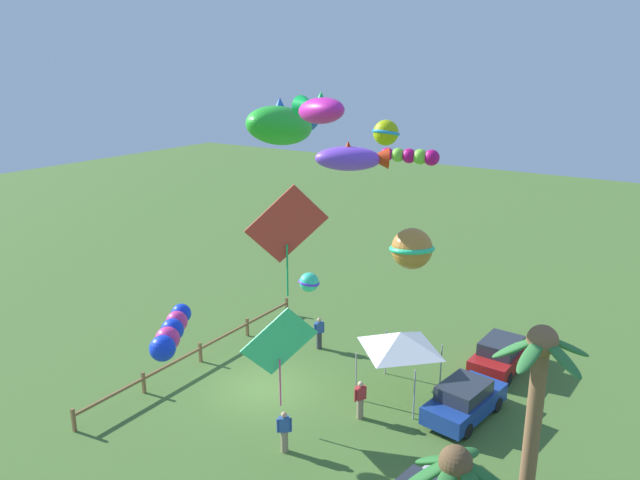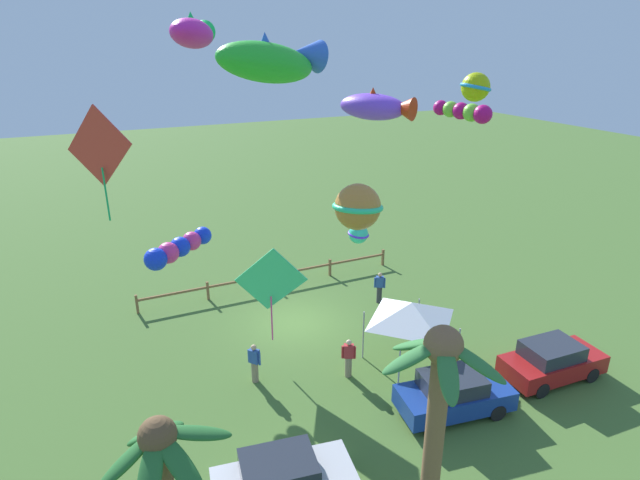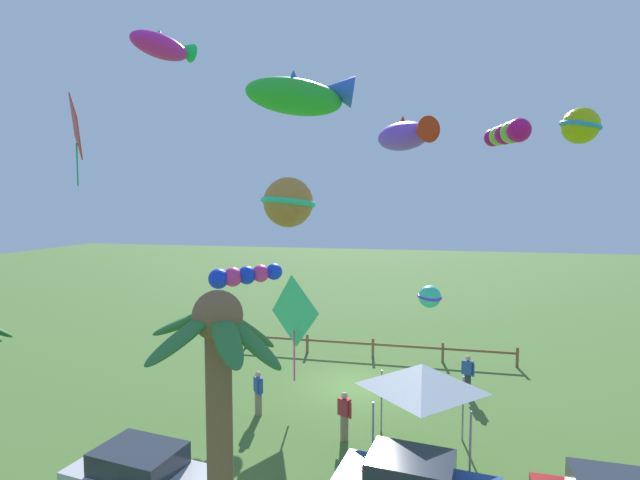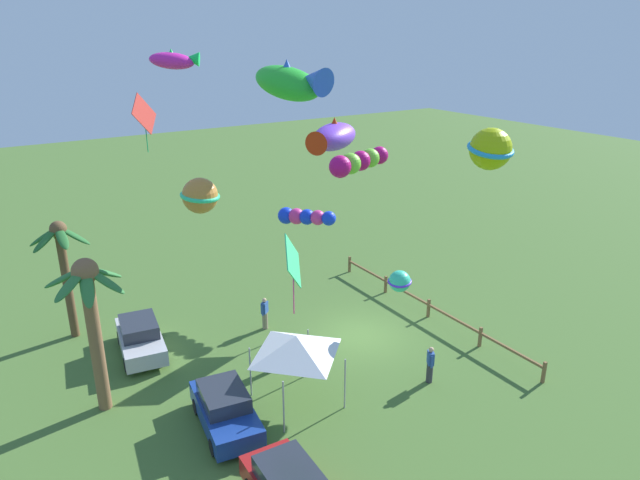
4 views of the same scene
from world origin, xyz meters
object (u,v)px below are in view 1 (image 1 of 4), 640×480
parked_car_2 (465,400)px  spectator_0 (360,399)px  kite_ball_5 (412,249)px  kite_tube_4 (412,156)px  spectator_2 (319,333)px  kite_ball_7 (309,282)px  kite_diamond_2 (279,343)px  kite_tube_8 (171,332)px  spectator_1 (284,431)px  kite_fish_3 (283,123)px  palm_tree_0 (538,381)px  kite_fish_1 (352,158)px  parked_car_0 (501,354)px  kite_diamond_9 (287,226)px  kite_fish_0 (319,110)px  festival_tent (400,341)px  kite_ball_6 (386,133)px

parked_car_2 → spectator_0: (2.30, -3.35, 0.06)m
kite_ball_5 → kite_tube_4: bearing=-153.9°
spectator_2 → kite_ball_7: bearing=17.7°
kite_diamond_2 → kite_tube_8: kite_diamond_2 is taller
kite_ball_7 → kite_tube_8: size_ratio=0.47×
spectator_1 → kite_fish_3: (-1.36, -0.85, 10.61)m
palm_tree_0 → kite_fish_1: (-2.93, -8.26, 5.60)m
palm_tree_0 → parked_car_2: bearing=-136.0°
kite_tube_4 → parked_car_0: bearing=120.3°
spectator_1 → kite_diamond_9: size_ratio=0.59×
spectator_2 → kite_tube_8: (9.37, 0.16, 3.69)m
kite_fish_0 → festival_tent: bearing=-171.9°
kite_diamond_2 → kite_ball_5: (-1.14, 4.56, 4.09)m
spectator_0 → festival_tent: (-2.41, 0.45, 1.65)m
kite_tube_8 → kite_ball_5: bearing=120.4°
palm_tree_0 → kite_ball_5: size_ratio=2.91×
festival_tent → kite_ball_7: (-0.23, -4.66, 1.52)m
palm_tree_0 → kite_ball_7: palm_tree_0 is taller
kite_ball_7 → kite_tube_8: kite_tube_8 is taller
spectator_2 → kite_ball_6: 10.07m
spectator_1 → kite_diamond_2: kite_diamond_2 is taller
spectator_1 → kite_ball_6: 14.43m
palm_tree_0 → kite_fish_1: kite_fish_1 is taller
spectator_0 → kite_tube_8: (5.21, -4.53, 3.69)m
parked_car_0 → kite_diamond_9: bearing=-4.0°
kite_diamond_2 → kite_fish_3: size_ratio=0.97×
festival_tent → kite_fish_0: kite_fish_0 is taller
palm_tree_0 → kite_ball_5: kite_ball_5 is taller
palm_tree_0 → kite_ball_5: 5.48m
parked_car_2 → kite_ball_5: kite_ball_5 is taller
kite_tube_4 → spectator_1: bearing=-5.1°
kite_fish_0 → kite_ball_5: bearing=167.8°
kite_ball_5 → kite_fish_1: bearing=-125.9°
kite_fish_0 → kite_diamond_2: (-2.93, -3.68, -8.68)m
parked_car_2 → kite_ball_6: size_ratio=2.63×
spectator_2 → kite_diamond_9: size_ratio=0.59×
kite_fish_3 → kite_diamond_9: 7.31m
palm_tree_0 → kite_fish_0: (4.00, -5.19, 7.97)m
festival_tent → kite_ball_6: size_ratio=1.84×
kite_diamond_2 → parked_car_2: bearing=129.7°
spectator_1 → kite_tube_8: kite_tube_8 is taller
kite_tube_4 → kite_tube_8: (9.93, -4.08, -5.15)m
kite_fish_1 → kite_ball_5: kite_fish_1 is taller
kite_fish_0 → kite_tube_4: (-9.92, -1.98, -2.57)m
kite_fish_1 → kite_fish_3: size_ratio=0.70×
kite_fish_0 → kite_diamond_2: size_ratio=0.54×
palm_tree_0 → parked_car_0: size_ratio=1.52×
spectator_1 → kite_diamond_2: (-1.08, -0.97, 2.73)m
festival_tent → kite_ball_5: bearing=29.0°
parked_car_2 → spectator_2: size_ratio=2.58×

